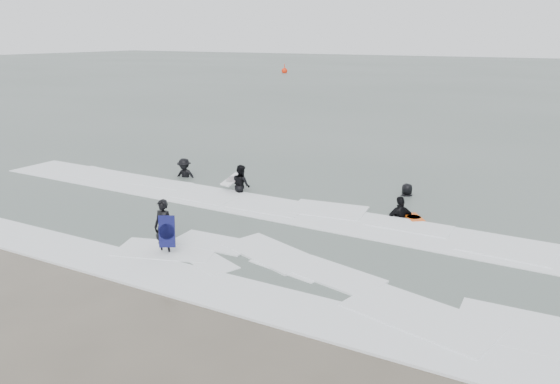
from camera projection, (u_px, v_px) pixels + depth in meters
The scene contains 10 objects.
ground at pixel (191, 272), 15.33m from camera, with size 320.00×320.00×0.00m, color brown.
sea at pixel (529, 78), 81.92m from camera, with size 320.00×320.00×0.00m, color #47544C.
surfer_centre at pixel (165, 254), 16.58m from camera, with size 0.64×0.42×1.76m, color black.
surfer_wading at pixel (241, 193), 23.02m from camera, with size 0.86×0.67×1.77m, color black.
surfer_breaker at pixel (185, 179), 25.31m from camera, with size 1.17×0.67×1.80m, color black.
surfer_right_near at pixel (400, 218), 19.85m from camera, with size 1.16×0.48×1.98m, color black.
surfer_right_far at pixel (407, 197), 22.46m from camera, with size 0.84×0.55×1.72m, color black.
surf_foam at pixel (261, 231), 18.40m from camera, with size 30.03×9.06×0.09m.
bodyboards at pixel (276, 206), 19.59m from camera, with size 8.59×7.78×1.25m.
buoy at pixel (284, 71), 93.54m from camera, with size 1.00×1.00×1.65m.
Camera 1 is at (9.19, -10.98, 6.44)m, focal length 35.00 mm.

